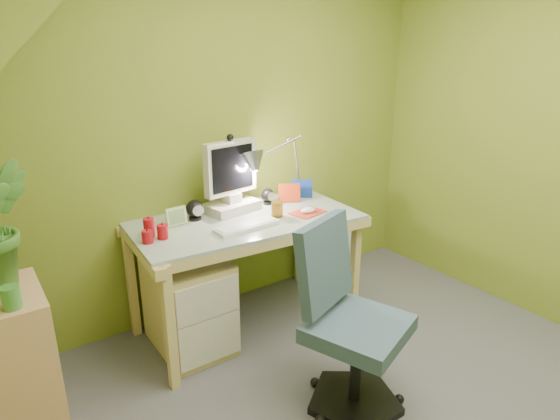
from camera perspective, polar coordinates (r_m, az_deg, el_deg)
wall_back at (r=3.17m, az=-6.31°, el=8.91°), size 3.20×0.01×2.40m
slope_ceiling at (r=1.24m, az=-12.49°, el=23.42°), size 1.10×3.20×1.10m
desk at (r=3.07m, az=-3.99°, el=-7.61°), size 1.45×0.80×0.75m
monitor at (r=3.00m, az=-6.04°, el=4.19°), size 0.37×0.25×0.47m
speaker_left at (r=2.92m, az=-10.35°, el=0.02°), size 0.13×0.13×0.13m
speaker_right at (r=3.17m, az=-1.48°, el=1.66°), size 0.10×0.10×0.11m
keyboard at (r=2.77m, az=-4.09°, el=-1.96°), size 0.41×0.15×0.02m
mousepad at (r=3.02m, az=3.42°, el=-0.30°), size 0.24×0.19×0.01m
mouse at (r=3.01m, az=3.43°, el=-0.03°), size 0.12×0.08×0.04m
amber_tumbler at (r=2.93m, az=-0.36°, el=0.10°), size 0.07×0.07×0.09m
candle_cluster at (r=2.68m, az=-15.37°, el=-2.35°), size 0.16×0.15×0.11m
photo_frame_red at (r=3.22m, az=1.14°, el=2.11°), size 0.14×0.09×0.13m
photo_frame_blue at (r=3.33m, az=2.68°, el=2.66°), size 0.13×0.10×0.13m
photo_frame_green at (r=2.86m, az=-12.53°, el=-0.75°), size 0.13×0.03×0.11m
desk_lamp at (r=3.22m, az=0.97°, el=6.87°), size 0.64×0.37×0.65m
side_ledge at (r=2.50m, az=-29.15°, el=-16.72°), size 0.29×0.44×0.77m
green_cup at (r=2.16m, az=-29.97°, el=-9.22°), size 0.08×0.08×0.09m
task_chair at (r=2.38m, az=9.56°, el=-13.82°), size 0.66×0.66×0.93m
radiator at (r=3.89m, az=6.59°, el=-4.98°), size 0.36×0.16×0.36m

